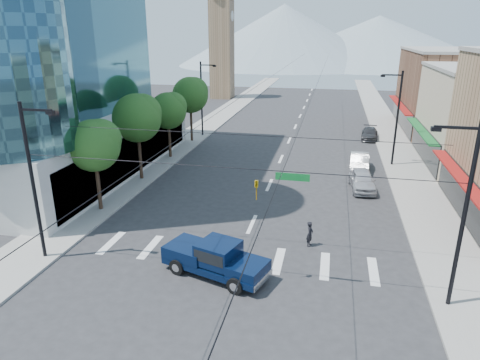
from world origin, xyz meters
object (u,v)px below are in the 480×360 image
at_px(pickup_truck, 215,258).
at_px(parked_car_near, 362,180).
at_px(parked_car_mid, 359,162).
at_px(parked_car_far, 370,134).
at_px(pedestrian, 310,234).

distance_m(pickup_truck, parked_car_near, 17.36).
height_order(parked_car_mid, parked_car_far, parked_car_mid).
bearing_deg(parked_car_near, pickup_truck, -123.53).
xyz_separation_m(parked_car_near, parked_car_mid, (0.00, 5.26, -0.02)).
bearing_deg(parked_car_mid, pedestrian, -100.37).
distance_m(pickup_truck, parked_car_mid, 22.12).
height_order(parked_car_near, parked_car_far, parked_car_near).
height_order(pickup_truck, parked_car_mid, pickup_truck).
xyz_separation_m(pickup_truck, parked_car_far, (10.15, 33.42, -0.35)).
bearing_deg(pedestrian, parked_car_far, 1.90).
xyz_separation_m(parked_car_near, parked_car_far, (1.80, 18.20, -0.13)).
bearing_deg(pedestrian, parked_car_mid, -0.18).
distance_m(pickup_truck, parked_car_far, 34.93).
bearing_deg(parked_car_mid, parked_car_far, 84.34).
bearing_deg(pedestrian, pickup_truck, 145.14).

